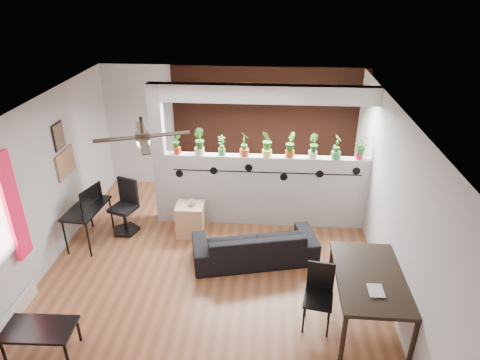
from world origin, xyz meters
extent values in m
cube|color=brown|center=(0.00, 0.00, -0.05)|extent=(6.30, 7.10, 0.10)
cube|color=#B7B7BA|center=(0.00, 3.02, 1.30)|extent=(6.30, 0.04, 2.90)
cube|color=#B7B7BA|center=(-2.62, 0.00, 1.30)|extent=(0.04, 7.10, 2.90)
cube|color=#B7B7BA|center=(2.62, 0.00, 1.30)|extent=(0.04, 7.10, 2.90)
cube|color=white|center=(0.00, 0.00, 2.65)|extent=(6.30, 7.10, 0.10)
cube|color=#BCBCC1|center=(0.80, 1.50, 0.68)|extent=(3.60, 0.18, 1.35)
cube|color=silver|center=(0.80, 1.50, 2.45)|extent=(3.60, 0.18, 0.30)
cube|color=#BCBCC1|center=(-1.11, 1.50, 1.30)|extent=(0.22, 0.20, 2.60)
cube|color=brown|center=(0.80, 2.97, 1.30)|extent=(3.90, 0.05, 2.60)
cube|color=black|center=(0.80, 1.40, 1.08)|extent=(3.31, 0.01, 0.02)
cylinder|color=black|center=(-0.75, 1.40, 1.00)|extent=(0.14, 0.01, 0.14)
cylinder|color=black|center=(-0.13, 1.40, 1.08)|extent=(0.14, 0.01, 0.14)
cylinder|color=black|center=(0.49, 1.40, 1.16)|extent=(0.14, 0.01, 0.14)
cylinder|color=black|center=(1.11, 1.40, 1.00)|extent=(0.14, 0.01, 0.14)
cylinder|color=black|center=(1.73, 1.40, 1.08)|extent=(0.14, 0.01, 0.14)
cylinder|color=black|center=(2.35, 1.40, 1.16)|extent=(0.14, 0.01, 0.14)
cube|color=#E61540|center=(-2.53, -0.70, 1.45)|extent=(0.06, 0.30, 1.55)
cube|color=silver|center=(-2.54, -1.20, 0.09)|extent=(0.08, 1.00, 0.18)
cube|color=#A0704D|center=(-2.58, 0.95, 1.35)|extent=(0.03, 0.60, 0.45)
cube|color=#8C7259|center=(-2.58, 0.90, 1.85)|extent=(0.03, 0.30, 0.40)
cube|color=black|center=(-2.58, 0.90, 1.85)|extent=(0.02, 0.34, 0.44)
cylinder|color=black|center=(-0.80, -0.30, 2.50)|extent=(0.04, 0.04, 0.20)
cylinder|color=black|center=(-0.80, -0.30, 2.35)|extent=(0.18, 0.18, 0.10)
sphere|color=white|center=(-0.80, -0.30, 2.26)|extent=(0.17, 0.17, 0.17)
cube|color=black|center=(-0.48, -0.18, 2.34)|extent=(0.55, 0.29, 0.01)
cube|color=black|center=(-0.92, 0.02, 2.34)|extent=(0.29, 0.55, 0.01)
cube|color=black|center=(-1.12, -0.42, 2.34)|extent=(0.55, 0.29, 0.01)
cube|color=black|center=(-0.68, -0.62, 2.34)|extent=(0.29, 0.55, 0.01)
cylinder|color=red|center=(-0.78, 1.50, 1.41)|extent=(0.13, 0.13, 0.12)
imported|color=#1D5819|center=(-0.78, 1.50, 1.59)|extent=(0.22, 0.20, 0.28)
cylinder|color=silver|center=(-0.39, 1.50, 1.41)|extent=(0.17, 0.17, 0.12)
imported|color=#1D5819|center=(-0.39, 1.50, 1.63)|extent=(0.31, 0.31, 0.37)
cylinder|color=green|center=(0.01, 1.50, 1.41)|extent=(0.12, 0.12, 0.12)
imported|color=#1D5819|center=(0.01, 1.50, 1.58)|extent=(0.18, 0.14, 0.26)
cylinder|color=#D14A21|center=(0.41, 1.50, 1.41)|extent=(0.16, 0.16, 0.12)
imported|color=#1D5819|center=(0.41, 1.50, 1.62)|extent=(0.26, 0.29, 0.35)
cylinder|color=#E2DE4F|center=(0.80, 1.50, 1.41)|extent=(0.17, 0.17, 0.12)
imported|color=#1D5819|center=(0.80, 1.50, 1.63)|extent=(0.21, 0.26, 0.37)
cylinder|color=#CF5A18|center=(1.20, 1.50, 1.41)|extent=(0.16, 0.16, 0.12)
imported|color=#1D5819|center=(1.20, 1.50, 1.62)|extent=(0.21, 0.25, 0.34)
cylinder|color=white|center=(1.59, 1.50, 1.41)|extent=(0.15, 0.15, 0.12)
imported|color=#1D5819|center=(1.59, 1.50, 1.61)|extent=(0.25, 0.27, 0.32)
cylinder|color=#359248|center=(1.99, 1.50, 1.41)|extent=(0.17, 0.17, 0.12)
imported|color=#1D5819|center=(1.99, 1.50, 1.63)|extent=(0.21, 0.26, 0.36)
cylinder|color=#C11F3F|center=(2.38, 1.50, 1.41)|extent=(0.13, 0.13, 0.12)
imported|color=#1D5819|center=(2.38, 1.50, 1.59)|extent=(0.17, 0.20, 0.28)
imported|color=black|center=(0.65, 0.35, 0.28)|extent=(2.01, 1.15, 0.55)
cube|color=tan|center=(-0.52, 1.01, 0.29)|extent=(0.49, 0.44, 0.59)
imported|color=gray|center=(-0.47, 1.01, 0.64)|extent=(0.15, 0.15, 0.10)
cube|color=black|center=(-2.21, 0.66, 0.66)|extent=(0.58, 0.98, 0.04)
cylinder|color=black|center=(-2.46, 0.25, 0.32)|extent=(0.03, 0.03, 0.64)
cylinder|color=black|center=(-2.05, 0.21, 0.32)|extent=(0.03, 0.03, 0.64)
cylinder|color=black|center=(-2.37, 1.10, 0.32)|extent=(0.03, 0.03, 0.64)
cylinder|color=black|center=(-1.97, 1.06, 0.32)|extent=(0.03, 0.03, 0.64)
imported|color=black|center=(-2.21, 0.81, 0.76)|extent=(0.30, 0.13, 0.17)
cylinder|color=black|center=(-1.70, 0.99, 0.04)|extent=(0.51, 0.51, 0.04)
cylinder|color=black|center=(-1.70, 0.99, 0.25)|extent=(0.06, 0.06, 0.43)
cube|color=black|center=(-1.70, 0.99, 0.49)|extent=(0.52, 0.52, 0.07)
cube|color=black|center=(-1.64, 1.16, 0.76)|extent=(0.39, 0.19, 0.47)
cube|color=black|center=(2.18, -0.96, 0.77)|extent=(0.90, 1.46, 0.05)
cylinder|color=black|center=(1.78, -1.64, 0.37)|extent=(0.06, 0.06, 0.74)
cylinder|color=black|center=(2.58, -1.65, 0.37)|extent=(0.06, 0.06, 0.74)
cylinder|color=black|center=(1.79, -0.27, 0.37)|extent=(0.06, 0.06, 0.74)
cylinder|color=black|center=(2.59, -0.28, 0.37)|extent=(0.06, 0.06, 0.74)
imported|color=gray|center=(2.08, -1.26, 0.81)|extent=(0.18, 0.25, 0.02)
cube|color=black|center=(1.53, -1.06, 0.44)|extent=(0.43, 0.43, 0.03)
cube|color=black|center=(1.56, -0.90, 0.68)|extent=(0.35, 0.09, 0.47)
cube|color=black|center=(1.35, -1.19, 0.22)|extent=(0.03, 0.03, 0.44)
cube|color=black|center=(1.66, -1.24, 0.22)|extent=(0.03, 0.03, 0.44)
cube|color=black|center=(1.40, -0.88, 0.45)|extent=(0.03, 0.03, 0.90)
cube|color=black|center=(1.71, -0.94, 0.45)|extent=(0.03, 0.03, 0.90)
cube|color=black|center=(-1.87, -1.75, 0.38)|extent=(0.86, 0.50, 0.04)
cylinder|color=black|center=(-2.25, -1.95, 0.18)|extent=(0.04, 0.04, 0.36)
cylinder|color=black|center=(-1.48, -1.93, 0.18)|extent=(0.04, 0.04, 0.36)
cylinder|color=black|center=(-2.26, -1.56, 0.18)|extent=(0.04, 0.04, 0.36)
cylinder|color=black|center=(-1.50, -1.54, 0.18)|extent=(0.04, 0.04, 0.36)
camera|label=1|loc=(0.84, -5.38, 4.29)|focal=32.00mm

